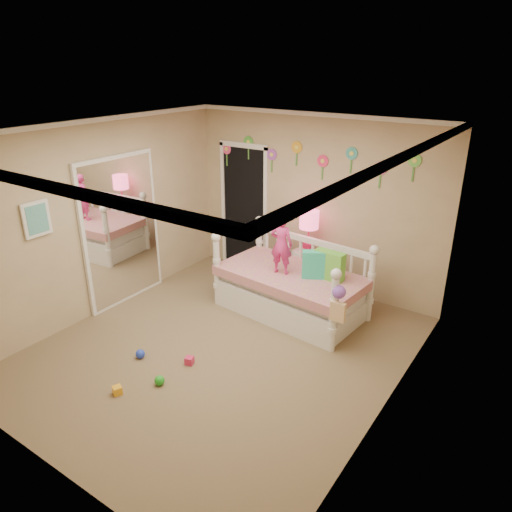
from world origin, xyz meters
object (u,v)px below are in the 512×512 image
Objects in this scene: daybed at (291,276)px; nightstand at (307,271)px; child at (281,244)px; table_lamp at (309,225)px.

daybed reaches higher than nightstand.
daybed is at bearing -68.94° from nightstand.
daybed is at bearing -147.89° from child.
child is 1.32× the size of table_lamp.
child is 1.29× the size of nightstand.
daybed is 0.50m from child.
nightstand is (-0.14, 0.72, -0.23)m from daybed.
nightstand is (-0.03, 0.82, -0.70)m from child.
child is 1.08m from nightstand.
table_lamp reaches higher than nightstand.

